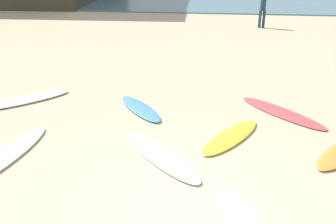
{
  "coord_description": "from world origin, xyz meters",
  "views": [
    {
      "loc": [
        0.47,
        -4.82,
        3.78
      ],
      "look_at": [
        -0.45,
        3.03,
        0.3
      ],
      "focal_mm": 39.86,
      "sensor_mm": 36.0,
      "label": 1
    }
  ],
  "objects_px": {
    "surfboard_1": "(9,153)",
    "surfboard_2": "(282,113)",
    "surfboard_5": "(160,155)",
    "beachgoer_far": "(263,8)",
    "surfboard_4": "(24,100)",
    "surfboard_3": "(140,108)",
    "surfboard_8": "(231,137)"
  },
  "relations": [
    {
      "from": "surfboard_1",
      "to": "surfboard_2",
      "type": "relative_size",
      "value": 0.98
    },
    {
      "from": "surfboard_5",
      "to": "beachgoer_far",
      "type": "height_order",
      "value": "beachgoer_far"
    },
    {
      "from": "surfboard_2",
      "to": "surfboard_4",
      "type": "bearing_deg",
      "value": -43.12
    },
    {
      "from": "surfboard_1",
      "to": "surfboard_3",
      "type": "relative_size",
      "value": 1.28
    },
    {
      "from": "surfboard_5",
      "to": "beachgoer_far",
      "type": "xyz_separation_m",
      "value": [
        3.43,
        13.57,
        0.97
      ]
    },
    {
      "from": "surfboard_1",
      "to": "surfboard_2",
      "type": "height_order",
      "value": "surfboard_1"
    },
    {
      "from": "surfboard_1",
      "to": "beachgoer_far",
      "type": "relative_size",
      "value": 1.37
    },
    {
      "from": "surfboard_5",
      "to": "surfboard_1",
      "type": "bearing_deg",
      "value": -35.46
    },
    {
      "from": "surfboard_5",
      "to": "beachgoer_far",
      "type": "bearing_deg",
      "value": -145.19
    },
    {
      "from": "surfboard_1",
      "to": "surfboard_3",
      "type": "distance_m",
      "value": 3.34
    },
    {
      "from": "surfboard_2",
      "to": "surfboard_1",
      "type": "bearing_deg",
      "value": -17.72
    },
    {
      "from": "surfboard_2",
      "to": "beachgoer_far",
      "type": "height_order",
      "value": "beachgoer_far"
    },
    {
      "from": "surfboard_1",
      "to": "beachgoer_far",
      "type": "bearing_deg",
      "value": -107.01
    },
    {
      "from": "surfboard_4",
      "to": "surfboard_5",
      "type": "bearing_deg",
      "value": -163.71
    },
    {
      "from": "beachgoer_far",
      "to": "surfboard_3",
      "type": "bearing_deg",
      "value": 67.55
    },
    {
      "from": "surfboard_1",
      "to": "surfboard_2",
      "type": "bearing_deg",
      "value": -146.73
    },
    {
      "from": "surfboard_3",
      "to": "beachgoer_far",
      "type": "relative_size",
      "value": 1.07
    },
    {
      "from": "surfboard_4",
      "to": "surfboard_2",
      "type": "bearing_deg",
      "value": -132.58
    },
    {
      "from": "surfboard_3",
      "to": "surfboard_5",
      "type": "relative_size",
      "value": 0.78
    },
    {
      "from": "surfboard_1",
      "to": "surfboard_5",
      "type": "distance_m",
      "value": 3.01
    },
    {
      "from": "surfboard_2",
      "to": "surfboard_3",
      "type": "relative_size",
      "value": 1.3
    },
    {
      "from": "surfboard_5",
      "to": "surfboard_2",
      "type": "bearing_deg",
      "value": -179.32
    },
    {
      "from": "surfboard_1",
      "to": "surfboard_2",
      "type": "xyz_separation_m",
      "value": [
        5.72,
        2.72,
        -0.01
      ]
    },
    {
      "from": "surfboard_8",
      "to": "beachgoer_far",
      "type": "distance_m",
      "value": 12.81
    },
    {
      "from": "surfboard_1",
      "to": "surfboard_4",
      "type": "xyz_separation_m",
      "value": [
        -1.02,
        2.72,
        0.01
      ]
    },
    {
      "from": "surfboard_3",
      "to": "surfboard_2",
      "type": "bearing_deg",
      "value": -34.07
    },
    {
      "from": "surfboard_1",
      "to": "surfboard_3",
      "type": "height_order",
      "value": "surfboard_3"
    },
    {
      "from": "surfboard_8",
      "to": "surfboard_1",
      "type": "bearing_deg",
      "value": 47.98
    },
    {
      "from": "surfboard_5",
      "to": "surfboard_8",
      "type": "distance_m",
      "value": 1.71
    },
    {
      "from": "surfboard_5",
      "to": "beachgoer_far",
      "type": "relative_size",
      "value": 1.37
    },
    {
      "from": "surfboard_8",
      "to": "beachgoer_far",
      "type": "height_order",
      "value": "beachgoer_far"
    },
    {
      "from": "surfboard_4",
      "to": "beachgoer_far",
      "type": "xyz_separation_m",
      "value": [
        7.45,
        11.14,
        0.97
      ]
    }
  ]
}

